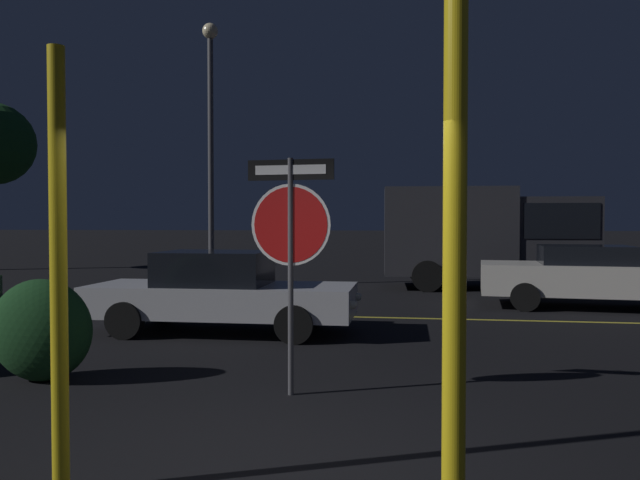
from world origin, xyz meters
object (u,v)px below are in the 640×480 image
object	(u,v)px
yellow_pole_right	(455,242)
delivery_truck	(490,232)
yellow_pole_left	(59,272)
passing_car_3	(591,276)
street_lamp	(211,120)
stop_sign	(291,227)
hedge_bush_1	(41,330)
passing_car_2	(221,292)

from	to	relation	value
yellow_pole_right	delivery_truck	xyz separation A→B (m)	(1.91, 13.94, -0.16)
yellow_pole_left	yellow_pole_right	xyz separation A→B (m)	(2.65, 0.10, 0.21)
yellow_pole_right	delivery_truck	world-z (taller)	yellow_pole_right
yellow_pole_left	passing_car_3	bearing A→B (deg)	58.60
passing_car_3	street_lamp	size ratio (longest dim) A/B	0.64
stop_sign	hedge_bush_1	distance (m)	3.24
yellow_pole_left	yellow_pole_right	world-z (taller)	yellow_pole_right
yellow_pole_left	yellow_pole_right	size ratio (longest dim) A/B	0.88
stop_sign	passing_car_2	size ratio (longest dim) A/B	0.56
street_lamp	passing_car_3	bearing A→B (deg)	-18.17
yellow_pole_right	street_lamp	bearing A→B (deg)	114.28
yellow_pole_left	passing_car_3	size ratio (longest dim) A/B	0.63
yellow_pole_left	passing_car_3	distance (m)	11.97
yellow_pole_right	passing_car_3	size ratio (longest dim) A/B	0.72
yellow_pole_left	delivery_truck	size ratio (longest dim) A/B	0.53
passing_car_2	delivery_truck	size ratio (longest dim) A/B	0.78
yellow_pole_right	street_lamp	distance (m)	14.81
passing_car_2	street_lamp	size ratio (longest dim) A/B	0.60
yellow_pole_left	delivery_truck	bearing A→B (deg)	72.01
yellow_pole_left	street_lamp	world-z (taller)	street_lamp
street_lamp	yellow_pole_right	bearing A→B (deg)	-65.72
yellow_pole_right	passing_car_3	bearing A→B (deg)	70.51
stop_sign	yellow_pole_right	bearing A→B (deg)	-53.66
yellow_pole_left	delivery_truck	xyz separation A→B (m)	(4.56, 14.04, 0.04)
yellow_pole_left	delivery_truck	distance (m)	14.77
stop_sign	yellow_pole_left	distance (m)	2.86
yellow_pole_right	passing_car_3	distance (m)	10.75
hedge_bush_1	yellow_pole_left	bearing A→B (deg)	-55.50
hedge_bush_1	delivery_truck	distance (m)	13.04
stop_sign	yellow_pole_left	world-z (taller)	yellow_pole_left
stop_sign	passing_car_2	xyz separation A→B (m)	(-1.89, 3.55, -1.13)
stop_sign	delivery_truck	world-z (taller)	delivery_truck
yellow_pole_right	hedge_bush_1	size ratio (longest dim) A/B	2.81
stop_sign	passing_car_2	bearing A→B (deg)	122.70
passing_car_2	hedge_bush_1	bearing A→B (deg)	-18.30
stop_sign	yellow_pole_right	xyz separation A→B (m)	(1.55, -2.51, -0.08)
yellow_pole_left	passing_car_3	xyz separation A→B (m)	(6.22, 10.19, -0.83)
yellow_pole_right	delivery_truck	distance (m)	14.07
passing_car_2	stop_sign	bearing A→B (deg)	27.80
passing_car_3	street_lamp	world-z (taller)	street_lamp
yellow_pole_left	passing_car_2	size ratio (longest dim) A/B	0.68
passing_car_2	yellow_pole_left	bearing A→B (deg)	7.04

